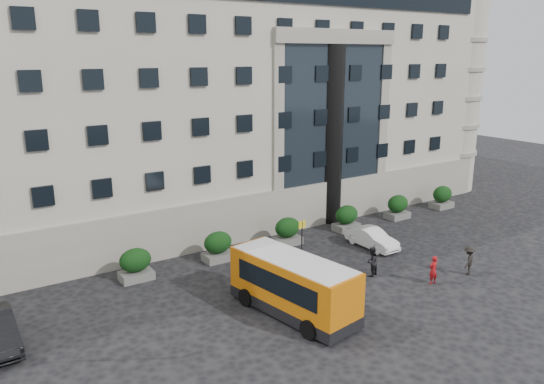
{
  "coord_description": "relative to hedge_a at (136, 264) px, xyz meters",
  "views": [
    {
      "loc": [
        -12.95,
        -19.42,
        12.31
      ],
      "look_at": [
        2.58,
        3.91,
        5.0
      ],
      "focal_mm": 35.0,
      "sensor_mm": 36.0,
      "label": 1
    }
  ],
  "objects": [
    {
      "name": "civic_building",
      "position": [
        10.0,
        14.2,
        8.07
      ],
      "size": [
        44.0,
        24.0,
        18.0
      ],
      "primitive_type": "cube",
      "color": "#A29D8F",
      "rests_on": "ground"
    },
    {
      "name": "hedge_f",
      "position": [
        26.0,
        0.0,
        0.0
      ],
      "size": [
        1.8,
        1.26,
        1.84
      ],
      "color": "#545452",
      "rests_on": "ground"
    },
    {
      "name": "hedge_e",
      "position": [
        20.8,
        0.0,
        0.0
      ],
      "size": [
        1.8,
        1.26,
        1.84
      ],
      "color": "#545452",
      "rests_on": "ground"
    },
    {
      "name": "white_taxi",
      "position": [
        14.65,
        -3.59,
        -0.29
      ],
      "size": [
        1.41,
        3.9,
        1.28
      ],
      "primitive_type": "imported",
      "rotation": [
        0.0,
        0.0,
        0.01
      ],
      "color": "white",
      "rests_on": "ground"
    },
    {
      "name": "hedge_c",
      "position": [
        10.4,
        0.0,
        0.0
      ],
      "size": [
        1.8,
        1.26,
        1.84
      ],
      "color": "#545452",
      "rests_on": "ground"
    },
    {
      "name": "bus_stop_sign",
      "position": [
        9.5,
        -2.8,
        0.8
      ],
      "size": [
        0.5,
        0.08,
        2.52
      ],
      "color": "#262628",
      "rests_on": "ground"
    },
    {
      "name": "minibus",
      "position": [
        4.99,
        -8.13,
        0.65
      ],
      "size": [
        3.4,
        7.14,
        2.86
      ],
      "rotation": [
        0.0,
        0.0,
        0.15
      ],
      "color": "#C56309",
      "rests_on": "ground"
    },
    {
      "name": "pedestrian_b",
      "position": [
        11.4,
        -6.91,
        -0.07
      ],
      "size": [
        0.98,
        0.85,
        1.72
      ],
      "primitive_type": "imported",
      "rotation": [
        0.0,
        0.0,
        3.41
      ],
      "color": "black",
      "rests_on": "ground"
    },
    {
      "name": "hedge_b",
      "position": [
        5.2,
        0.0,
        0.0
      ],
      "size": [
        1.8,
        1.26,
        1.84
      ],
      "color": "#545452",
      "rests_on": "ground"
    },
    {
      "name": "entrance_column",
      "position": [
        16.0,
        2.5,
        5.57
      ],
      "size": [
        1.8,
        1.8,
        13.0
      ],
      "primitive_type": "cylinder",
      "color": "black",
      "rests_on": "ground"
    },
    {
      "name": "pedestrian_c",
      "position": [
        16.17,
        -9.86,
        -0.08
      ],
      "size": [
        1.26,
        1.01,
        1.7
      ],
      "primitive_type": "imported",
      "rotation": [
        0.0,
        0.0,
        3.55
      ],
      "color": "black",
      "rests_on": "ground"
    },
    {
      "name": "hedge_d",
      "position": [
        15.6,
        0.0,
        0.0
      ],
      "size": [
        1.8,
        1.26,
        1.84
      ],
      "color": "#545452",
      "rests_on": "ground"
    },
    {
      "name": "ground",
      "position": [
        4.0,
        -7.8,
        -0.93
      ],
      "size": [
        120.0,
        120.0,
        0.0
      ],
      "primitive_type": "plane",
      "color": "black",
      "rests_on": "ground"
    },
    {
      "name": "hedge_a",
      "position": [
        0.0,
        0.0,
        0.0
      ],
      "size": [
        1.8,
        1.26,
        1.84
      ],
      "color": "#545452",
      "rests_on": "ground"
    },
    {
      "name": "pedestrian_a",
      "position": [
        13.44,
        -9.59,
        -0.12
      ],
      "size": [
        0.61,
        0.42,
        1.62
      ],
      "primitive_type": "imported",
      "rotation": [
        0.0,
        0.0,
        3.08
      ],
      "color": "#9E0F14",
      "rests_on": "ground"
    }
  ]
}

